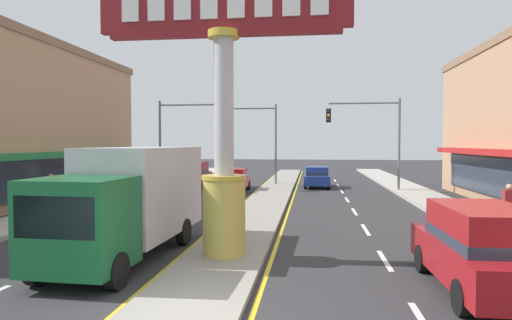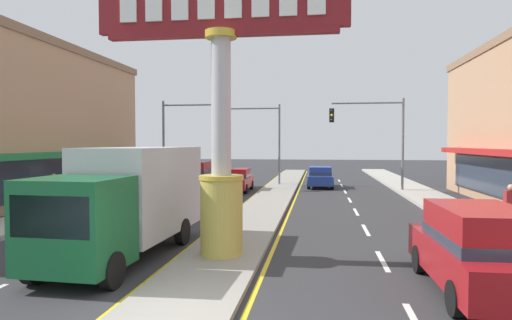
{
  "view_description": "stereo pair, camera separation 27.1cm",
  "coord_description": "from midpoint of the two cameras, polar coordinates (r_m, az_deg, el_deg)",
  "views": [
    {
      "loc": [
        2.41,
        -7.73,
        3.25
      ],
      "look_at": [
        0.28,
        9.2,
        2.6
      ],
      "focal_mm": 31.16,
      "sensor_mm": 36.0,
      "label": 1
    },
    {
      "loc": [
        2.68,
        -7.69,
        3.25
      ],
      "look_at": [
        0.28,
        9.2,
        2.6
      ],
      "focal_mm": 31.16,
      "sensor_mm": 36.0,
      "label": 2
    }
  ],
  "objects": [
    {
      "name": "traffic_light_right_side",
      "position": [
        30.39,
        14.42,
        4.0
      ],
      "size": [
        4.86,
        0.46,
        6.2
      ],
      "color": "slate",
      "rests_on": "ground"
    },
    {
      "name": "sidewalk_right",
      "position": [
        24.78,
        22.29,
        -5.31
      ],
      "size": [
        2.53,
        60.0,
        0.18
      ],
      "primitive_type": "cube",
      "color": "#ADA89E",
      "rests_on": "ground"
    },
    {
      "name": "box_truck_near_right_lane",
      "position": [
        13.29,
        -16.28,
        -4.63
      ],
      "size": [
        2.47,
        6.98,
        3.12
      ],
      "color": "#14562D",
      "rests_on": "ground"
    },
    {
      "name": "pedestrian_near_kerb",
      "position": [
        23.03,
        -25.1,
        -3.37
      ],
      "size": [
        0.45,
        0.42,
        1.63
      ],
      "color": "black",
      "rests_on": "sidewalk_left"
    },
    {
      "name": "sidewalk_left",
      "position": [
        26.56,
        -18.73,
        -4.76
      ],
      "size": [
        2.53,
        60.0,
        0.18
      ],
      "primitive_type": "cube",
      "color": "#ADA89E",
      "rests_on": "ground"
    },
    {
      "name": "median_strip",
      "position": [
        26.03,
        1.5,
        -4.83
      ],
      "size": [
        2.27,
        52.0,
        0.14
      ],
      "primitive_type": "cube",
      "color": "gray",
      "rests_on": "ground"
    },
    {
      "name": "suv_far_right_lane",
      "position": [
        23.04,
        -14.91,
        -3.53
      ],
      "size": [
        1.98,
        4.61,
        1.9
      ],
      "color": "white",
      "rests_on": "ground"
    },
    {
      "name": "suv_mid_left_lane",
      "position": [
        32.35,
        -8.34,
        -1.85
      ],
      "size": [
        2.09,
        4.66,
        1.9
      ],
      "color": "maroon",
      "rests_on": "ground"
    },
    {
      "name": "lane_markings",
      "position": [
        24.71,
        1.19,
        -5.36
      ],
      "size": [
        9.01,
        52.0,
        0.01
      ],
      "color": "silver",
      "rests_on": "ground"
    },
    {
      "name": "pedestrian_far_side",
      "position": [
        17.88,
        29.34,
        -4.97
      ],
      "size": [
        0.42,
        0.27,
        1.65
      ],
      "color": "#B7B2AD",
      "rests_on": "sidewalk_right"
    },
    {
      "name": "traffic_light_median_far",
      "position": [
        33.99,
        -0.2,
        3.78
      ],
      "size": [
        4.2,
        0.46,
        6.2
      ],
      "color": "slate",
      "rests_on": "ground"
    },
    {
      "name": "sedan_far_left_oncoming",
      "position": [
        32.79,
        7.56,
        -2.14
      ],
      "size": [
        1.87,
        4.32,
        1.53
      ],
      "color": "navy",
      "rests_on": "ground"
    },
    {
      "name": "district_sign",
      "position": [
        12.34,
        -4.79,
        6.21
      ],
      "size": [
        6.99,
        1.24,
        7.65
      ],
      "color": "gold",
      "rests_on": "median_strip"
    },
    {
      "name": "suv_kerb_right",
      "position": [
        10.87,
        26.43,
        -10.09
      ],
      "size": [
        2.03,
        4.63,
        1.9
      ],
      "color": "maroon",
      "rests_on": "ground"
    },
    {
      "name": "traffic_light_left_side",
      "position": [
        31.25,
        -9.44,
        3.99
      ],
      "size": [
        4.86,
        0.46,
        6.2
      ],
      "color": "slate",
      "rests_on": "ground"
    },
    {
      "name": "sedan_near_left_lane",
      "position": [
        29.94,
        -3.12,
        -2.53
      ],
      "size": [
        1.87,
        4.32,
        1.53
      ],
      "color": "maroon",
      "rests_on": "ground"
    }
  ]
}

